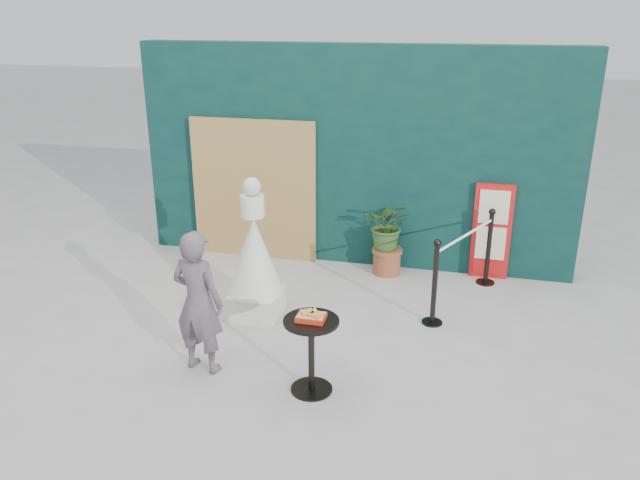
% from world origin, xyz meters
% --- Properties ---
extents(ground, '(60.00, 60.00, 0.00)m').
position_xyz_m(ground, '(0.00, 0.00, 0.00)').
color(ground, '#ADAAA5').
rests_on(ground, ground).
extents(back_wall, '(6.00, 0.30, 3.00)m').
position_xyz_m(back_wall, '(0.00, 3.15, 1.50)').
color(back_wall, '#092828').
rests_on(back_wall, ground).
extents(bamboo_fence, '(1.80, 0.08, 2.00)m').
position_xyz_m(bamboo_fence, '(-1.40, 2.94, 1.00)').
color(bamboo_fence, tan).
rests_on(bamboo_fence, ground).
extents(woman, '(0.59, 0.44, 1.47)m').
position_xyz_m(woman, '(-0.91, -0.08, 0.74)').
color(woman, '#60525A').
rests_on(woman, ground).
extents(menu_board, '(0.50, 0.07, 1.30)m').
position_xyz_m(menu_board, '(1.90, 2.95, 0.65)').
color(menu_board, red).
rests_on(menu_board, ground).
extents(statue, '(0.66, 0.66, 1.68)m').
position_xyz_m(statue, '(-0.76, 1.15, 0.69)').
color(statue, silver).
rests_on(statue, ground).
extents(cafe_table, '(0.52, 0.52, 0.75)m').
position_xyz_m(cafe_table, '(0.26, -0.19, 0.50)').
color(cafe_table, black).
rests_on(cafe_table, ground).
extents(food_basket, '(0.26, 0.19, 0.11)m').
position_xyz_m(food_basket, '(0.26, -0.19, 0.79)').
color(food_basket, red).
rests_on(food_basket, cafe_table).
extents(planter, '(0.61, 0.53, 1.04)m').
position_xyz_m(planter, '(0.56, 2.76, 0.60)').
color(planter, brown).
rests_on(planter, ground).
extents(stanchion_barrier, '(0.84, 1.54, 1.03)m').
position_xyz_m(stanchion_barrier, '(1.58, 2.09, 0.49)').
color(stanchion_barrier, black).
rests_on(stanchion_barrier, ground).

